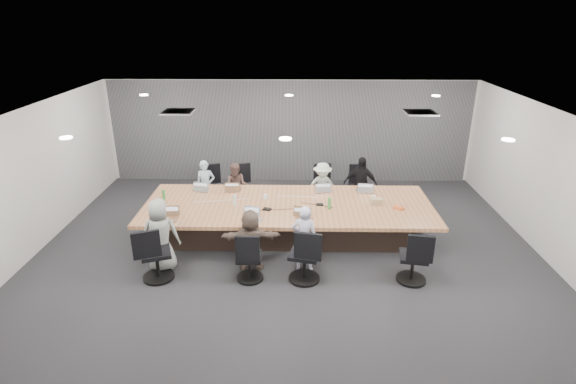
{
  "coord_description": "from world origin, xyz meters",
  "views": [
    {
      "loc": [
        0.15,
        -8.1,
        4.48
      ],
      "look_at": [
        0.0,
        0.4,
        1.05
      ],
      "focal_mm": 28.0,
      "sensor_mm": 36.0,
      "label": 1
    }
  ],
  "objects_px": {
    "chair_6": "(304,258)",
    "person_2": "(322,187)",
    "laptop_1": "(234,189)",
    "chair_1": "(239,189)",
    "bottle_clear": "(235,200)",
    "person_3": "(360,184)",
    "laptop_4": "(168,219)",
    "canvas_bag": "(377,201)",
    "person_6": "(304,238)",
    "laptop_3": "(364,190)",
    "chair_7": "(413,260)",
    "person_4": "(160,235)",
    "laptop_2": "(324,190)",
    "chair_3": "(358,190)",
    "conference_table": "(288,219)",
    "chair_4": "(156,257)",
    "snack_packet": "(399,208)",
    "laptop_0": "(201,189)",
    "laptop_6": "(304,220)",
    "bottle_green_right": "(329,203)",
    "mug_brown": "(162,204)",
    "bottle_green_left": "(164,195)",
    "stapler": "(304,214)",
    "chair_0": "(209,190)",
    "chair_2": "(321,190)",
    "laptop_5": "(253,220)",
    "chair_5": "(249,261)",
    "person_0": "(206,186)",
    "person_1": "(237,187)"
  },
  "relations": [
    {
      "from": "chair_6",
      "to": "person_2",
      "type": "distance_m",
      "value": 3.09
    },
    {
      "from": "chair_6",
      "to": "laptop_1",
      "type": "relative_size",
      "value": 2.69
    },
    {
      "from": "chair_1",
      "to": "bottle_clear",
      "type": "distance_m",
      "value": 1.85
    },
    {
      "from": "person_3",
      "to": "laptop_4",
      "type": "bearing_deg",
      "value": -142.36
    },
    {
      "from": "person_2",
      "to": "canvas_bag",
      "type": "relative_size",
      "value": 5.11
    },
    {
      "from": "laptop_1",
      "to": "person_6",
      "type": "relative_size",
      "value": 0.25
    },
    {
      "from": "chair_1",
      "to": "laptop_3",
      "type": "height_order",
      "value": "chair_1"
    },
    {
      "from": "chair_7",
      "to": "person_4",
      "type": "height_order",
      "value": "person_4"
    },
    {
      "from": "laptop_2",
      "to": "chair_3",
      "type": "bearing_deg",
      "value": -144.05
    },
    {
      "from": "conference_table",
      "to": "chair_4",
      "type": "height_order",
      "value": "chair_4"
    },
    {
      "from": "laptop_1",
      "to": "snack_packet",
      "type": "xyz_separation_m",
      "value": [
        3.51,
        -1.01,
        0.01
      ]
    },
    {
      "from": "chair_7",
      "to": "snack_packet",
      "type": "distance_m",
      "value": 1.53
    },
    {
      "from": "laptop_0",
      "to": "laptop_6",
      "type": "distance_m",
      "value": 2.81
    },
    {
      "from": "chair_7",
      "to": "bottle_green_right",
      "type": "xyz_separation_m",
      "value": [
        -1.39,
        1.48,
        0.45
      ]
    },
    {
      "from": "mug_brown",
      "to": "bottle_green_left",
      "type": "bearing_deg",
      "value": 99.27
    },
    {
      "from": "person_4",
      "to": "stapler",
      "type": "distance_m",
      "value": 2.74
    },
    {
      "from": "chair_0",
      "to": "person_2",
      "type": "bearing_deg",
      "value": 154.16
    },
    {
      "from": "conference_table",
      "to": "chair_3",
      "type": "bearing_deg",
      "value": 45.21
    },
    {
      "from": "chair_2",
      "to": "laptop_5",
      "type": "distance_m",
      "value": 2.91
    },
    {
      "from": "chair_2",
      "to": "laptop_3",
      "type": "relative_size",
      "value": 2.28
    },
    {
      "from": "chair_5",
      "to": "laptop_1",
      "type": "bearing_deg",
      "value": 103.68
    },
    {
      "from": "chair_4",
      "to": "bottle_green_left",
      "type": "relative_size",
      "value": 3.92
    },
    {
      "from": "bottle_green_left",
      "to": "laptop_4",
      "type": "bearing_deg",
      "value": -70.49
    },
    {
      "from": "chair_1",
      "to": "bottle_clear",
      "type": "relative_size",
      "value": 3.28
    },
    {
      "from": "person_0",
      "to": "laptop_2",
      "type": "relative_size",
      "value": 3.51
    },
    {
      "from": "laptop_5",
      "to": "mug_brown",
      "type": "distance_m",
      "value": 2.05
    },
    {
      "from": "laptop_4",
      "to": "stapler",
      "type": "height_order",
      "value": "stapler"
    },
    {
      "from": "chair_0",
      "to": "bottle_green_right",
      "type": "xyz_separation_m",
      "value": [
        2.83,
        -1.92,
        0.49
      ]
    },
    {
      "from": "person_0",
      "to": "person_1",
      "type": "bearing_deg",
      "value": -7.42
    },
    {
      "from": "person_1",
      "to": "snack_packet",
      "type": "height_order",
      "value": "person_1"
    },
    {
      "from": "bottle_green_left",
      "to": "laptop_6",
      "type": "bearing_deg",
      "value": -18.07
    },
    {
      "from": "chair_4",
      "to": "person_3",
      "type": "relative_size",
      "value": 0.65
    },
    {
      "from": "laptop_0",
      "to": "laptop_4",
      "type": "relative_size",
      "value": 1.02
    },
    {
      "from": "laptop_0",
      "to": "person_3",
      "type": "bearing_deg",
      "value": -157.41
    },
    {
      "from": "chair_1",
      "to": "person_4",
      "type": "relative_size",
      "value": 0.56
    },
    {
      "from": "chair_3",
      "to": "person_1",
      "type": "bearing_deg",
      "value": 6.57
    },
    {
      "from": "chair_4",
      "to": "laptop_0",
      "type": "height_order",
      "value": "chair_4"
    },
    {
      "from": "conference_table",
      "to": "person_3",
      "type": "height_order",
      "value": "person_3"
    },
    {
      "from": "chair_0",
      "to": "laptop_3",
      "type": "relative_size",
      "value": 2.15
    },
    {
      "from": "person_3",
      "to": "bottle_clear",
      "type": "xyz_separation_m",
      "value": [
        -2.79,
        -1.43,
        0.18
      ]
    },
    {
      "from": "laptop_0",
      "to": "bottle_clear",
      "type": "bearing_deg",
      "value": 149.27
    },
    {
      "from": "chair_7",
      "to": "chair_6",
      "type": "bearing_deg",
      "value": -170.73
    },
    {
      "from": "laptop_1",
      "to": "person_3",
      "type": "height_order",
      "value": "person_3"
    },
    {
      "from": "chair_0",
      "to": "laptop_3",
      "type": "distance_m",
      "value": 3.81
    },
    {
      "from": "chair_0",
      "to": "person_0",
      "type": "xyz_separation_m",
      "value": [
        0.0,
        -0.35,
        0.24
      ]
    },
    {
      "from": "chair_2",
      "to": "person_2",
      "type": "height_order",
      "value": "person_2"
    },
    {
      "from": "person_3",
      "to": "bottle_clear",
      "type": "distance_m",
      "value": 3.14
    },
    {
      "from": "chair_4",
      "to": "mug_brown",
      "type": "distance_m",
      "value": 1.62
    },
    {
      "from": "person_4",
      "to": "stapler",
      "type": "height_order",
      "value": "person_4"
    },
    {
      "from": "chair_7",
      "to": "laptop_5",
      "type": "xyz_separation_m",
      "value": [
        -2.89,
        0.9,
        0.34
      ]
    }
  ]
}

